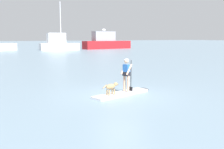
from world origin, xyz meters
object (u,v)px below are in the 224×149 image
at_px(person_paddler, 127,73).
at_px(moored_boat_port, 106,42).
at_px(paddleboard, 124,93).
at_px(moored_boat_far_starboard, 58,44).
at_px(dog, 111,87).

relative_size(person_paddler, moored_boat_port, 0.13).
relative_size(paddleboard, moored_boat_port, 0.28).
bearing_deg(person_paddler, paddleboard, -164.35).
relative_size(paddleboard, person_paddler, 2.19).
bearing_deg(person_paddler, moored_boat_far_starboard, 77.61).
distance_m(paddleboard, dog, 1.02).
xyz_separation_m(paddleboard, dog, (-0.88, -0.25, 0.44)).
bearing_deg(moored_boat_far_starboard, moored_boat_port, 1.11).
distance_m(person_paddler, dog, 1.22).
bearing_deg(paddleboard, moored_boat_port, 64.35).
bearing_deg(dog, person_paddler, 15.65).
xyz_separation_m(moored_boat_far_starboard, moored_boat_port, (12.32, 0.24, 0.17)).
bearing_deg(paddleboard, moored_boat_far_starboard, 77.46).
height_order(paddleboard, person_paddler, person_paddler).
relative_size(dog, moored_boat_port, 0.08).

